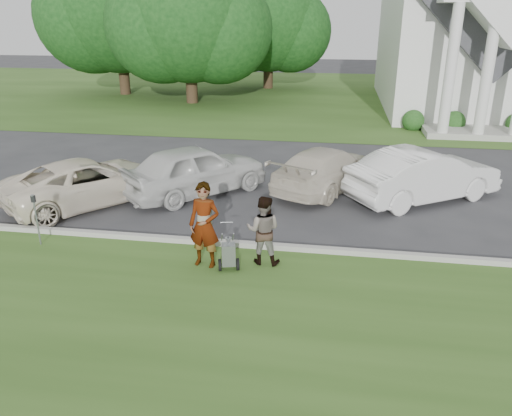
% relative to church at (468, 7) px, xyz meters
% --- Properties ---
extents(ground, '(120.00, 120.00, 0.00)m').
position_rel_church_xyz_m(ground, '(-9.00, -23.11, -5.94)').
color(ground, '#333335').
rests_on(ground, ground).
extents(grass_strip, '(80.00, 7.00, 0.01)m').
position_rel_church_xyz_m(grass_strip, '(-9.00, -26.11, -5.93)').
color(grass_strip, '#30501B').
rests_on(grass_strip, ground).
extents(church_lawn, '(80.00, 30.00, 0.01)m').
position_rel_church_xyz_m(church_lawn, '(-9.00, 3.89, -5.93)').
color(church_lawn, '#30501B').
rests_on(church_lawn, ground).
extents(curb, '(80.00, 0.18, 0.15)m').
position_rel_church_xyz_m(curb, '(-9.00, -22.56, -5.86)').
color(curb, '#9E9E93').
rests_on(curb, ground).
extents(church, '(9.19, 19.00, 24.10)m').
position_rel_church_xyz_m(church, '(0.00, 0.00, 0.00)').
color(church, white).
rests_on(church, ground).
extents(tree_left, '(10.63, 8.40, 9.71)m').
position_rel_church_xyz_m(tree_left, '(-17.01, -1.13, -0.83)').
color(tree_left, '#332316').
rests_on(tree_left, ground).
extents(tree_far, '(11.64, 9.20, 10.73)m').
position_rel_church_xyz_m(tree_far, '(-23.01, 1.87, -0.25)').
color(tree_far, '#332316').
rests_on(tree_far, ground).
extents(tree_back, '(9.61, 7.60, 8.89)m').
position_rel_church_xyz_m(tree_back, '(-13.01, 6.87, -1.21)').
color(tree_back, '#332316').
rests_on(tree_back, ground).
extents(striping_cart, '(0.61, 1.00, 0.87)m').
position_rel_church_xyz_m(striping_cart, '(-9.58, -23.79, -5.56)').
color(striping_cart, black).
rests_on(striping_cart, ground).
extents(person_left, '(0.79, 0.58, 2.00)m').
position_rel_church_xyz_m(person_left, '(-10.16, -23.66, -4.94)').
color(person_left, '#999999').
rests_on(person_left, ground).
extents(person_right, '(0.82, 0.65, 1.65)m').
position_rel_church_xyz_m(person_right, '(-8.86, -23.31, -5.12)').
color(person_right, '#999999').
rests_on(person_right, ground).
extents(parking_meter_near, '(0.09, 0.08, 1.30)m').
position_rel_church_xyz_m(parking_meter_near, '(-10.22, -22.78, -5.12)').
color(parking_meter_near, gray).
rests_on(parking_meter_near, ground).
extents(parking_meter_far, '(0.10, 0.09, 1.35)m').
position_rel_church_xyz_m(parking_meter_far, '(-14.59, -23.26, -5.09)').
color(parking_meter_far, gray).
rests_on(parking_meter_far, ground).
extents(car_a, '(4.95, 5.37, 1.40)m').
position_rel_church_xyz_m(car_a, '(-14.74, -20.21, -5.24)').
color(car_a, '#EFE4CB').
rests_on(car_a, ground).
extents(car_b, '(4.67, 4.87, 1.64)m').
position_rel_church_xyz_m(car_b, '(-11.74, -18.84, -5.12)').
color(car_b, silver).
rests_on(car_b, ground).
extents(car_c, '(3.98, 5.18, 1.40)m').
position_rel_church_xyz_m(car_c, '(-7.57, -17.63, -5.24)').
color(car_c, beige).
rests_on(car_c, ground).
extents(car_d, '(5.09, 4.20, 1.64)m').
position_rel_church_xyz_m(car_d, '(-4.57, -18.23, -5.12)').
color(car_d, silver).
rests_on(car_d, ground).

